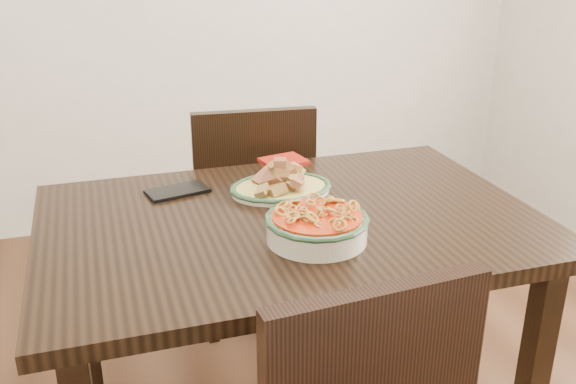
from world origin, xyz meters
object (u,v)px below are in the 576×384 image
object	(u,v)px
dining_table	(290,248)
chair_far	(251,206)
noodle_bowl	(317,223)
fish_plate	(281,177)
smartphone	(177,191)

from	to	relation	value
dining_table	chair_far	xyz separation A→B (m)	(0.06, 0.66, -0.16)
noodle_bowl	fish_plate	bearing A→B (deg)	88.61
fish_plate	smartphone	size ratio (longest dim) A/B	1.67
dining_table	fish_plate	size ratio (longest dim) A/B	4.49
noodle_bowl	smartphone	distance (m)	0.49
noodle_bowl	dining_table	bearing A→B (deg)	96.67
chair_far	noodle_bowl	size ratio (longest dim) A/B	3.55
chair_far	smartphone	distance (m)	0.58
dining_table	smartphone	xyz separation A→B (m)	(-0.26, 0.25, 0.10)
dining_table	chair_far	world-z (taller)	chair_far
chair_far	fish_plate	xyz separation A→B (m)	(-0.03, -0.49, 0.30)
dining_table	fish_plate	distance (m)	0.22
dining_table	smartphone	size ratio (longest dim) A/B	7.51
dining_table	smartphone	distance (m)	0.37
noodle_bowl	smartphone	bearing A→B (deg)	124.22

